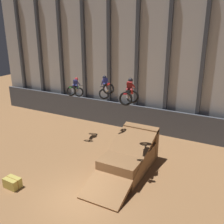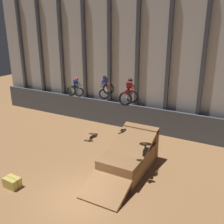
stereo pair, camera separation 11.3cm
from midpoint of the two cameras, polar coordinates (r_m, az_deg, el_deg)
ground_plane at (r=14.34m, az=-7.68°, el=-18.28°), size 60.00×60.00×0.00m
arena_back_wall at (r=21.08m, az=8.68°, el=10.92°), size 32.00×0.40×11.52m
lower_barrier at (r=21.64m, az=7.49°, el=-1.67°), size 31.36×0.20×2.13m
dirt_ramp at (r=16.38m, az=3.70°, el=-9.73°), size 2.34×6.01×2.35m
rider_bike_left_air at (r=19.87m, az=-8.13°, el=5.08°), size 1.02×1.76×1.63m
rider_bike_center_air at (r=16.97m, az=-1.55°, el=5.28°), size 1.67×1.73×1.67m
rider_bike_right_air at (r=14.27m, az=3.60°, el=4.05°), size 0.96×1.78×1.57m
hay_bale_trackside at (r=15.89m, az=-21.04°, el=-14.19°), size 0.92×0.63×0.57m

